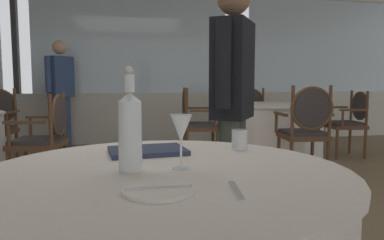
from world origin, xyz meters
The scene contains 17 objects.
ground_plane centered at (0.00, 0.00, 0.00)m, with size 15.09×15.09×0.00m, color #756047.
window_wall_far centered at (0.00, 3.50, 1.11)m, with size 11.61×0.14×2.78m.
side_plate centered at (-0.12, -1.85, 0.74)m, with size 0.21×0.21×0.01m, color white.
butter_knife centered at (-0.12, -1.85, 0.75)m, with size 0.19×0.02×0.00m, color silver.
dinner_fork centered at (0.09, -1.89, 0.74)m, with size 0.17×0.02×0.00m, color silver.
water_bottle centered at (-0.19, -1.60, 0.88)m, with size 0.08×0.08×0.35m.
wine_glass centered at (-0.01, -1.61, 0.88)m, with size 0.08×0.08×0.19m.
water_tumbler centered at (0.30, -1.29, 0.78)m, with size 0.07×0.07×0.09m, color white.
menu_book centered at (-0.11, -1.29, 0.75)m, with size 0.32×0.22×0.02m, color #2D3856.
background_table_0 centered at (1.84, 1.84, 0.37)m, with size 1.34×1.34×0.74m.
dining_chair_0_0 centered at (0.74, 1.95, 0.56)m, with size 0.51×0.57×0.96m.
dining_chair_0_1 centered at (1.73, 0.74, 0.59)m, with size 0.57×0.51×1.01m.
dining_chair_0_2 centered at (2.93, 1.73, 0.54)m, with size 0.51×0.57×0.92m.
dining_chair_0_3 centered at (1.94, 2.93, 0.55)m, with size 0.57×0.51×0.94m.
dining_chair_1_2 centered at (-0.93, 0.91, 0.55)m, with size 0.53×0.58×0.93m.
diner_person_0 centered at (0.48, -0.62, 0.94)m, with size 0.36×0.46×1.66m.
diner_person_1 centered at (-1.10, 3.01, 0.95)m, with size 0.38×0.43×1.66m.
Camera 1 is at (-0.22, -2.84, 1.04)m, focal length 34.37 mm.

